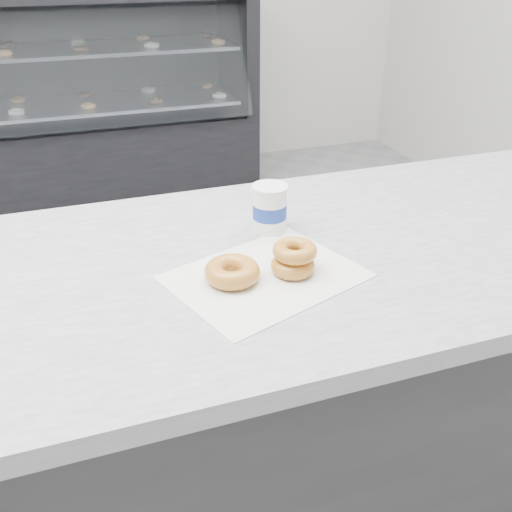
# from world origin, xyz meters

# --- Properties ---
(ground) EXTENTS (5.00, 5.00, 0.00)m
(ground) POSITION_xyz_m (0.00, 0.00, 0.00)
(ground) COLOR gray
(ground) RESTS_ON ground
(counter) EXTENTS (3.06, 0.76, 0.90)m
(counter) POSITION_xyz_m (0.00, -0.60, 0.45)
(counter) COLOR #333335
(counter) RESTS_ON ground
(display_case) EXTENTS (2.40, 0.74, 1.25)m
(display_case) POSITION_xyz_m (0.00, 2.12, 0.49)
(display_case) COLOR black
(display_case) RESTS_ON ground
(wax_paper) EXTENTS (0.41, 0.36, 0.00)m
(wax_paper) POSITION_xyz_m (0.36, -0.68, 0.90)
(wax_paper) COLOR silver
(wax_paper) RESTS_ON counter
(donut_single) EXTENTS (0.12, 0.12, 0.04)m
(donut_single) POSITION_xyz_m (0.29, -0.67, 0.92)
(donut_single) COLOR gold
(donut_single) RESTS_ON wax_paper
(donut_stack) EXTENTS (0.11, 0.11, 0.06)m
(donut_stack) POSITION_xyz_m (0.41, -0.68, 0.93)
(donut_stack) COLOR gold
(donut_stack) RESTS_ON wax_paper
(coffee_cup) EXTENTS (0.09, 0.09, 0.10)m
(coffee_cup) POSITION_xyz_m (0.43, -0.50, 0.95)
(coffee_cup) COLOR white
(coffee_cup) RESTS_ON counter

